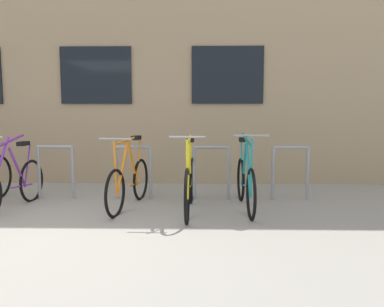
# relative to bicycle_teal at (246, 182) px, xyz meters

# --- Properties ---
(ground_plane) EXTENTS (42.00, 42.00, 0.00)m
(ground_plane) POSITION_rel_bicycle_teal_xyz_m (-2.54, -1.37, -0.38)
(ground_plane) COLOR #9E998E
(storefront_building) EXTENTS (28.00, 6.91, 6.35)m
(storefront_building) POSITION_rel_bicycle_teal_xyz_m (-2.54, 5.27, 2.80)
(storefront_building) COLOR tan
(storefront_building) RESTS_ON ground
(bike_rack) EXTENTS (6.58, 0.05, 0.83)m
(bike_rack) POSITION_rel_bicycle_teal_xyz_m (-2.26, 0.53, 0.13)
(bike_rack) COLOR gray
(bike_rack) RESTS_ON ground
(bicycle_teal) EXTENTS (0.44, 1.70, 1.09)m
(bicycle_teal) POSITION_rel_bicycle_teal_xyz_m (0.00, 0.00, 0.00)
(bicycle_teal) COLOR black
(bicycle_teal) RESTS_ON ground
(bicycle_orange) EXTENTS (0.46, 1.65, 1.03)m
(bicycle_orange) POSITION_rel_bicycle_teal_xyz_m (-1.64, 0.06, -0.01)
(bicycle_orange) COLOR black
(bicycle_orange) RESTS_ON ground
(bicycle_purple) EXTENTS (0.44, 1.71, 1.07)m
(bicycle_purple) POSITION_rel_bicycle_teal_xyz_m (-3.23, -0.14, -0.01)
(bicycle_purple) COLOR black
(bicycle_purple) RESTS_ON ground
(bicycle_yellow) EXTENTS (0.44, 1.76, 1.08)m
(bicycle_yellow) POSITION_rel_bicycle_teal_xyz_m (-0.78, -0.16, 0.01)
(bicycle_yellow) COLOR black
(bicycle_yellow) RESTS_ON ground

